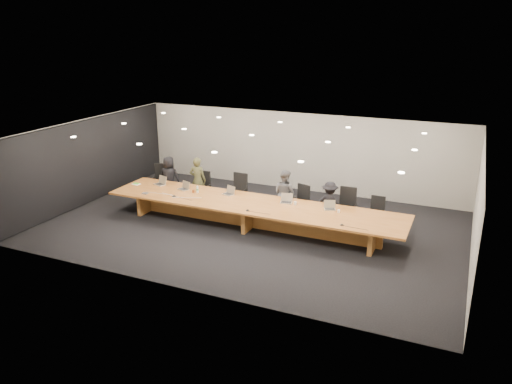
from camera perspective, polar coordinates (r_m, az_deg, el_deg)
ground at (r=14.85m, az=-0.47°, el=-4.00°), size 12.00×12.00×0.00m
back_wall at (r=17.97m, az=4.77°, el=4.61°), size 12.00×0.02×2.80m
left_wall_panel at (r=17.59m, az=-18.45°, el=3.32°), size 0.08×7.84×2.74m
conference_table at (r=14.66m, az=-0.47°, el=-2.12°), size 9.00×1.80×0.75m
chair_far_left at (r=17.63m, az=-10.86°, el=1.30°), size 0.74×0.74×1.16m
chair_left at (r=16.84m, az=-6.22°, el=0.56°), size 0.56×0.56×1.07m
chair_mid_left at (r=16.15m, az=-2.16°, el=0.08°), size 0.63×0.63×1.18m
chair_mid_right at (r=15.38m, az=4.98°, el=-1.14°), size 0.69×0.69×1.07m
chair_right at (r=14.94m, az=10.22°, el=-1.73°), size 0.61×0.61×1.18m
chair_far_right at (r=14.92m, az=13.54°, el=-2.38°), size 0.52×0.52×0.99m
person_a at (r=17.33m, az=-9.89°, el=1.62°), size 0.82×0.63×1.48m
person_b at (r=16.75m, az=-6.68°, el=1.35°), size 0.61×0.44×1.57m
person_c at (r=15.43m, az=3.29°, el=-0.17°), size 0.89×0.80×1.51m
person_d at (r=14.99m, az=8.40°, el=-1.27°), size 0.89×0.54×1.33m
laptop_a at (r=16.54m, az=-10.98°, el=1.29°), size 0.43×0.37×0.29m
laptop_b at (r=15.92m, az=-8.34°, el=0.72°), size 0.39×0.34×0.26m
laptop_c at (r=15.30m, az=-3.23°, el=0.18°), size 0.40×0.35×0.27m
laptop_d at (r=14.58m, az=3.47°, el=-0.74°), size 0.38×0.31×0.27m
laptop_e at (r=14.18m, az=8.46°, el=-1.51°), size 0.38×0.34×0.25m
water_bottle at (r=15.57m, az=-6.71°, el=0.29°), size 0.09×0.09×0.21m
amber_mug at (r=15.60m, az=-7.17°, el=0.08°), size 0.09×0.09×0.09m
paper_cup_near at (r=14.46m, az=4.50°, el=-1.30°), size 0.10×0.10×0.10m
paper_cup_far at (r=14.01m, az=9.44°, el=-2.18°), size 0.09×0.09×0.08m
notepad at (r=16.78m, az=-13.53°, el=0.88°), size 0.27×0.23×0.01m
lime_gadget at (r=16.78m, az=-13.52°, el=0.95°), size 0.19×0.13×0.03m
av_box at (r=15.77m, az=-12.56°, el=-0.15°), size 0.19×0.14×0.03m
mic_left at (r=15.35m, az=-9.35°, el=-0.44°), size 0.15×0.15×0.03m
mic_center at (r=14.00m, az=-0.97°, el=-2.06°), size 0.13×0.13×0.03m
mic_right at (r=13.17m, az=9.80°, el=-3.70°), size 0.14×0.14×0.03m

